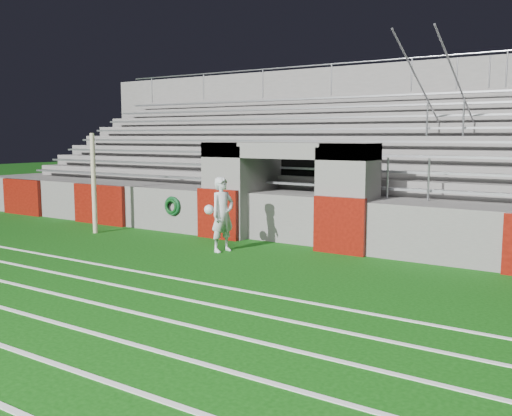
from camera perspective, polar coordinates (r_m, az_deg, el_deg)
The scene contains 5 objects.
ground at distance 12.17m, azimuth -5.50°, elevation -5.97°, with size 90.00×90.00×0.00m, color #0D450B.
field_post at distance 16.89m, azimuth -15.92°, elevation 2.37°, with size 0.13×0.13×2.85m, color #B9AB89.
stadium_structure at distance 18.77m, azimuth 9.96°, elevation 3.20°, with size 26.00×8.48×5.42m.
goalkeeper_with_ball at distance 13.68m, azimuth -3.39°, elevation -0.64°, with size 0.68×0.73×1.80m.
hose_coil at distance 16.44m, azimuth -8.41°, elevation 0.19°, with size 0.56×0.14×0.56m.
Camera 1 is at (7.48, -9.20, 2.77)m, focal length 40.00 mm.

